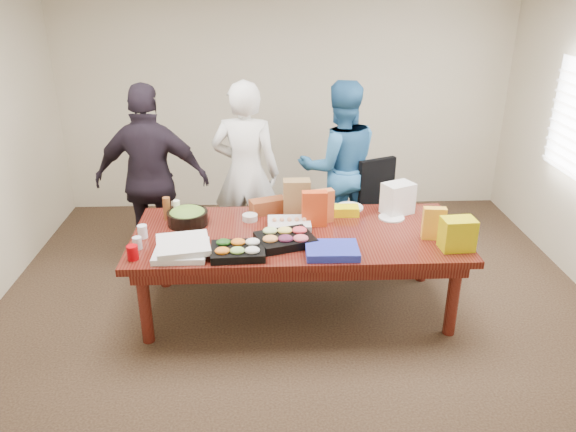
{
  "coord_description": "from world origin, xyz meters",
  "views": [
    {
      "loc": [
        -0.27,
        -4.27,
        2.76
      ],
      "look_at": [
        -0.08,
        0.1,
        0.86
      ],
      "focal_mm": 34.52,
      "sensor_mm": 36.0,
      "label": 1
    }
  ],
  "objects_px": {
    "salad_bowl": "(188,218)",
    "person_center": "(246,173)",
    "sheet_cake": "(289,224)",
    "person_right": "(339,167)",
    "conference_table": "(297,271)",
    "office_chair": "(378,216)"
  },
  "relations": [
    {
      "from": "salad_bowl",
      "to": "person_center",
      "type": "bearing_deg",
      "value": 58.28
    },
    {
      "from": "sheet_cake",
      "to": "person_right",
      "type": "bearing_deg",
      "value": 63.47
    },
    {
      "from": "person_center",
      "to": "person_right",
      "type": "height_order",
      "value": "person_center"
    },
    {
      "from": "salad_bowl",
      "to": "person_right",
      "type": "bearing_deg",
      "value": 35.04
    },
    {
      "from": "conference_table",
      "to": "salad_bowl",
      "type": "relative_size",
      "value": 7.8
    },
    {
      "from": "office_chair",
      "to": "person_center",
      "type": "xyz_separation_m",
      "value": [
        -1.35,
        0.12,
        0.43
      ]
    },
    {
      "from": "person_right",
      "to": "sheet_cake",
      "type": "distance_m",
      "value": 1.3
    },
    {
      "from": "sheet_cake",
      "to": "person_center",
      "type": "bearing_deg",
      "value": 113.53
    },
    {
      "from": "conference_table",
      "to": "sheet_cake",
      "type": "bearing_deg",
      "value": 123.46
    },
    {
      "from": "person_center",
      "to": "salad_bowl",
      "type": "relative_size",
      "value": 5.22
    },
    {
      "from": "conference_table",
      "to": "salad_bowl",
      "type": "xyz_separation_m",
      "value": [
        -0.96,
        0.22,
        0.43
      ]
    },
    {
      "from": "office_chair",
      "to": "person_right",
      "type": "height_order",
      "value": "person_right"
    },
    {
      "from": "person_center",
      "to": "sheet_cake",
      "type": "height_order",
      "value": "person_center"
    },
    {
      "from": "sheet_cake",
      "to": "office_chair",
      "type": "bearing_deg",
      "value": 40.3
    },
    {
      "from": "conference_table",
      "to": "person_right",
      "type": "height_order",
      "value": "person_right"
    },
    {
      "from": "person_right",
      "to": "conference_table",
      "type": "bearing_deg",
      "value": 60.75
    },
    {
      "from": "person_center",
      "to": "sheet_cake",
      "type": "bearing_deg",
      "value": 121.77
    },
    {
      "from": "office_chair",
      "to": "person_right",
      "type": "relative_size",
      "value": 0.55
    },
    {
      "from": "person_right",
      "to": "salad_bowl",
      "type": "relative_size",
      "value": 5.07
    },
    {
      "from": "office_chair",
      "to": "person_center",
      "type": "height_order",
      "value": "person_center"
    },
    {
      "from": "person_center",
      "to": "office_chair",
      "type": "bearing_deg",
      "value": -176.69
    },
    {
      "from": "person_center",
      "to": "salad_bowl",
      "type": "height_order",
      "value": "person_center"
    }
  ]
}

